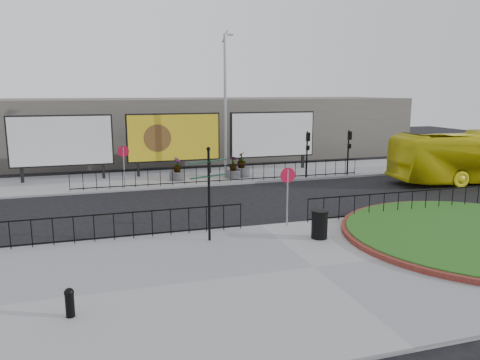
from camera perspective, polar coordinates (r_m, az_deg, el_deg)
name	(u,v)px	position (r m, az deg, el deg)	size (l,w,h in m)	color
ground	(261,228)	(19.86, 2.59, -5.82)	(90.00, 90.00, 0.00)	black
pavement_near	(314,269)	(15.49, 8.97, -10.65)	(30.00, 10.00, 0.12)	gray
pavement_far	(200,177)	(31.09, -4.92, 0.40)	(44.00, 6.00, 0.12)	gray
brick_edge	(478,234)	(20.46, 27.01, -5.93)	(10.40, 10.40, 0.18)	maroon
grass_lawn	(478,234)	(20.45, 27.02, -5.87)	(10.00, 10.00, 0.22)	#224B14
railing_near_left	(114,226)	(18.29, -15.12, -5.49)	(10.00, 0.10, 1.10)	black
railing_near_right	(398,203)	(22.43, 18.72, -2.67)	(9.00, 0.10, 1.10)	black
railing_far	(225,174)	(28.64, -1.82, 0.77)	(18.00, 0.10, 1.10)	black
speed_sign_far	(124,157)	(27.58, -14.01, 2.68)	(0.64, 0.07, 2.47)	gray
speed_sign_near	(288,184)	(19.39, 5.81, -0.44)	(0.64, 0.07, 2.47)	gray
billboard_left	(61,141)	(31.07, -20.94, 4.45)	(6.20, 0.31, 4.10)	black
billboard_mid	(174,138)	(31.40, -8.06, 5.12)	(6.20, 0.31, 4.10)	black
billboard_right	(273,135)	(33.24, 3.98, 5.52)	(6.20, 0.31, 4.10)	black
lamp_post	(225,104)	(29.97, -1.80, 9.22)	(0.74, 0.18, 9.23)	gray
signal_pole_a	(307,147)	(30.37, 8.22, 3.97)	(0.22, 0.26, 3.00)	black
signal_pole_b	(349,146)	(31.77, 13.13, 4.10)	(0.22, 0.26, 3.00)	black
building_backdrop	(174,128)	(40.53, -8.03, 6.27)	(40.00, 10.00, 5.00)	#5E5A52
fingerpost_sign	(209,185)	(17.35, -3.82, -0.57)	(1.62, 0.87, 3.56)	black
bollard	(70,301)	(12.78, -20.06, -13.70)	(0.25, 0.25, 0.76)	black
litter_bin	(320,224)	(18.20, 9.67, -5.34)	(0.66, 0.66, 1.10)	black
planter_a	(177,172)	(29.72, -7.66, 0.95)	(0.98, 0.98, 1.44)	#4C4C4F
planter_b	(233,170)	(30.19, -0.84, 1.25)	(0.92, 0.92, 1.42)	#4C4C4F
planter_c	(241,168)	(30.68, 0.17, 1.47)	(1.10, 1.10, 1.61)	#4C4C4F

